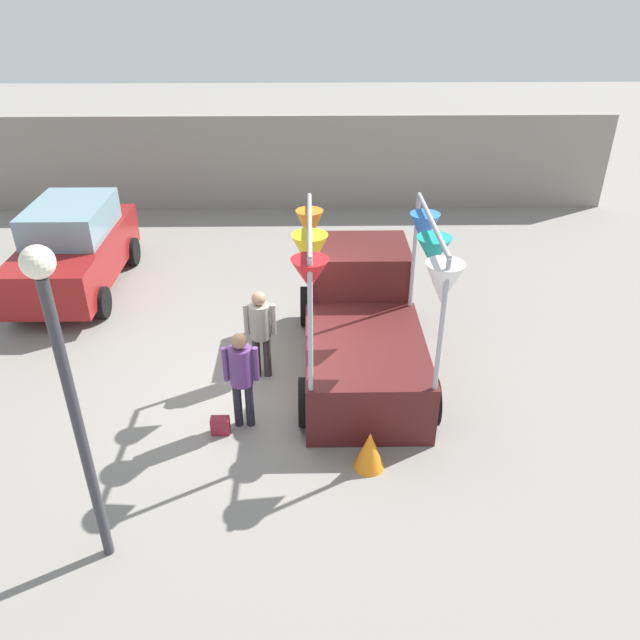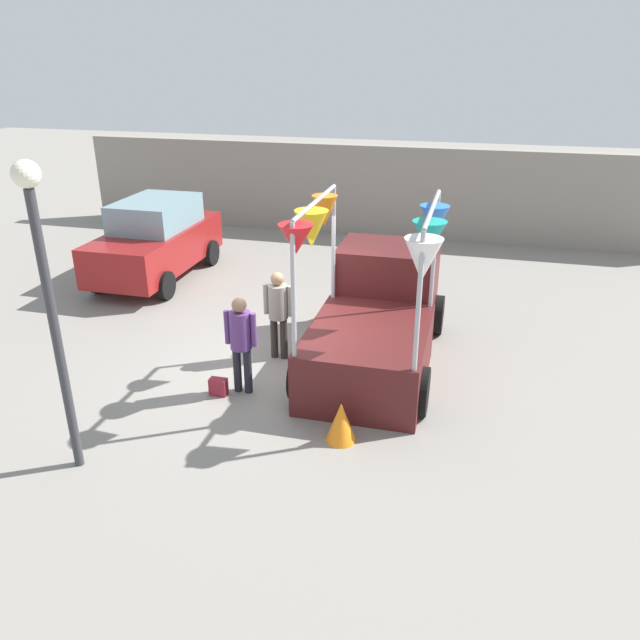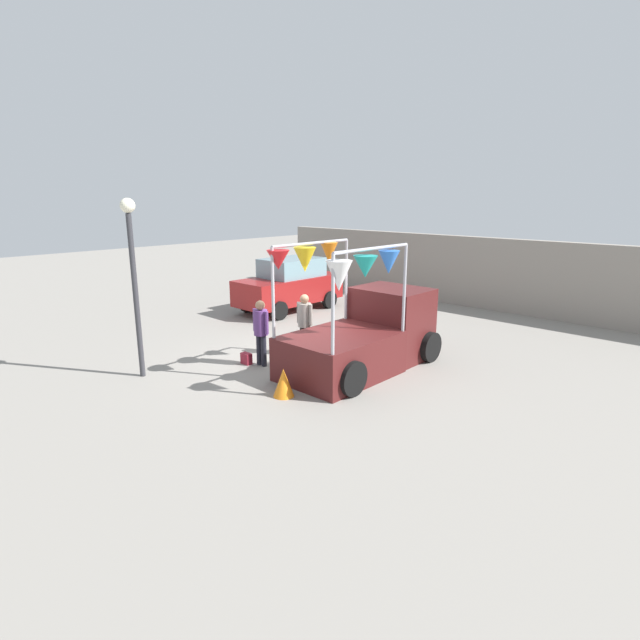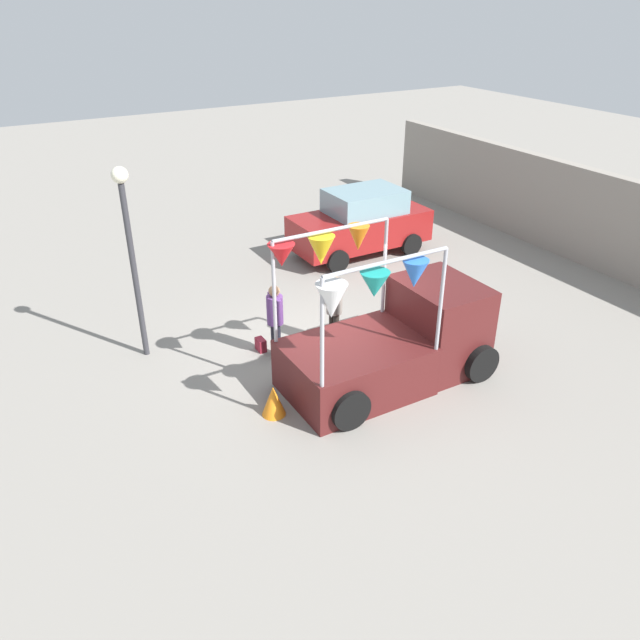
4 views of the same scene
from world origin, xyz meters
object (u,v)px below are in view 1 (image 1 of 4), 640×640
at_px(vendor_truck, 361,318).
at_px(street_lamp, 66,375).
at_px(person_customer, 241,372).
at_px(parked_car, 74,248).
at_px(handbag, 220,426).
at_px(person_vendor, 260,327).
at_px(folded_kite_bundle_tangerine, 370,450).

relative_size(vendor_truck, street_lamp, 1.03).
xyz_separation_m(person_customer, street_lamp, (-1.44, -2.38, 1.63)).
relative_size(parked_car, person_customer, 2.46).
distance_m(handbag, street_lamp, 3.47).
relative_size(parked_car, handbag, 14.29).
xyz_separation_m(parked_car, person_customer, (3.96, -4.70, 0.03)).
xyz_separation_m(person_vendor, street_lamp, (-1.63, -3.68, 1.64)).
distance_m(person_vendor, folded_kite_bundle_tangerine, 2.88).
bearing_deg(vendor_truck, person_customer, -137.52).
bearing_deg(vendor_truck, handbag, -139.24).
xyz_separation_m(person_vendor, handbag, (-0.54, -1.51, -0.83)).
height_order(vendor_truck, street_lamp, street_lamp).
xyz_separation_m(parked_car, folded_kite_bundle_tangerine, (5.80, -5.66, -0.64)).
bearing_deg(parked_car, vendor_truck, -26.83).
bearing_deg(person_vendor, vendor_truck, 14.15).
bearing_deg(person_vendor, person_customer, -98.39).
bearing_deg(person_vendor, parked_car, 140.78).
xyz_separation_m(person_customer, handbag, (-0.35, -0.20, -0.84)).
height_order(person_customer, person_vendor, person_customer).
height_order(person_customer, folded_kite_bundle_tangerine, person_customer).
height_order(parked_car, folded_kite_bundle_tangerine, parked_car).
xyz_separation_m(parked_car, street_lamp, (2.53, -7.07, 1.67)).
distance_m(vendor_truck, person_customer, 2.57).
height_order(vendor_truck, handbag, vendor_truck).
relative_size(handbag, street_lamp, 0.07).
bearing_deg(street_lamp, folded_kite_bundle_tangerine, 23.39).
height_order(parked_car, street_lamp, street_lamp).
bearing_deg(person_vendor, handbag, -109.82).
distance_m(person_vendor, street_lamp, 4.35).
bearing_deg(parked_car, handbag, -53.58).
height_order(parked_car, person_customer, parked_car).
xyz_separation_m(handbag, street_lamp, (-1.09, -2.18, 2.47)).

